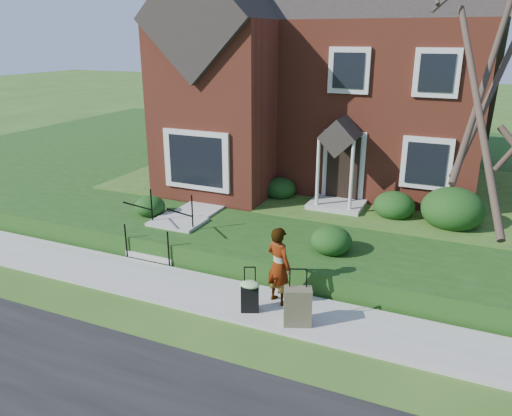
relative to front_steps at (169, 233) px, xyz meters
The scene contains 10 objects.
ground 3.14m from the front_steps, 36.42° to the right, with size 120.00×120.00×0.00m, color #2D5119.
sidewalk 3.14m from the front_steps, 36.42° to the right, with size 60.00×1.60×0.08m, color #9E9B93.
terrace 11.15m from the front_steps, 54.33° to the left, with size 44.00×20.00×0.60m, color #1A3E11.
walkway 3.16m from the front_steps, 90.00° to the left, with size 1.20×6.00×0.06m, color #9E9B93.
main_house 9.41m from the front_steps, 73.56° to the left, with size 10.40×10.20×9.40m.
front_steps is the anchor object (origin of this frame).
foundation_shrubs 5.09m from the front_steps, 36.59° to the left, with size 10.24×4.51×1.19m.
woman 4.16m from the front_steps, 22.34° to the right, with size 0.63×0.41×1.72m, color #999999.
suitcase_black 4.07m from the front_steps, 32.49° to the right, with size 0.51×0.47×1.00m.
suitcase_olive 5.04m from the front_steps, 26.64° to the right, with size 0.62×0.49×1.19m.
Camera 1 is at (4.77, -8.68, 5.55)m, focal length 35.00 mm.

